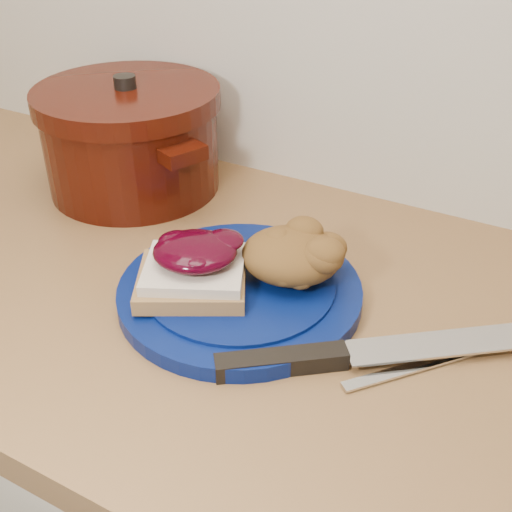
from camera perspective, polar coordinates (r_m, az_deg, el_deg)
The scene contains 7 objects.
plate at distance 0.73m, azimuth -1.44°, elevation -3.21°, with size 0.28×0.28×0.02m, color #05134C.
sandwich at distance 0.71m, azimuth -5.57°, elevation -0.98°, with size 0.15×0.15×0.06m.
stuffing_mound at distance 0.72m, azimuth 3.17°, elevation 0.05°, with size 0.11×0.10×0.06m, color brown.
chef_knife at distance 0.65m, azimuth 6.45°, elevation -8.89°, with size 0.30×0.24×0.02m.
butter_knife at distance 0.67m, azimuth 14.33°, elevation -9.43°, with size 0.17×0.01×0.00m, color silver.
dutch_oven at distance 0.96m, azimuth -11.04°, elevation 10.24°, with size 0.34×0.34×0.17m.
pepper_grinder at distance 1.02m, azimuth -14.48°, elevation 10.66°, with size 0.08×0.08×0.14m.
Camera 1 is at (0.33, 0.98, 1.34)m, focal length 45.00 mm.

